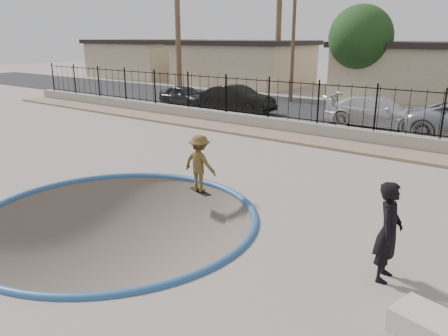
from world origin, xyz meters
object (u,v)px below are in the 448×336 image
at_px(skater, 200,167).
at_px(car_a, 185,96).
at_px(car_b, 237,99).
at_px(car_c, 379,112).
at_px(skateboard, 200,192).
at_px(videographer, 389,232).

height_order(skater, car_a, skater).
distance_m(car_b, car_c, 8.06).
bearing_deg(car_b, car_a, 89.40).
relative_size(skater, skateboard, 1.86).
height_order(skater, car_b, skater).
height_order(car_a, car_c, car_c).
relative_size(car_a, car_c, 0.73).
height_order(skater, skateboard, skater).
distance_m(videographer, car_b, 18.31).
distance_m(skater, car_c, 12.32).
relative_size(skateboard, car_b, 0.19).
bearing_deg(skater, car_a, -47.09).
relative_size(videographer, car_c, 0.36).
height_order(videographer, car_c, videographer).
xyz_separation_m(videographer, car_a, (-16.65, 13.25, -0.26)).
bearing_deg(skater, car_c, -94.89).
bearing_deg(skater, car_b, -59.39).
bearing_deg(car_b, videographer, -136.95).
distance_m(skateboard, videographer, 5.86).
relative_size(skater, car_c, 0.31).
bearing_deg(car_a, videographer, -123.69).
height_order(skateboard, car_c, car_c).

